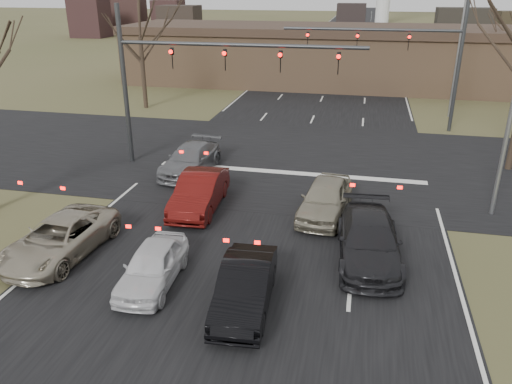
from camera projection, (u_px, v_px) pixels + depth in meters
ground at (214, 337)px, 13.48m from camera, size 360.00×360.00×0.00m
road_main at (342, 54)px, 67.57m from camera, size 14.00×300.00×0.02m
road_cross at (294, 160)px, 27.00m from camera, size 200.00×14.00×0.02m
building at (352, 56)px, 46.32m from camera, size 42.40×10.40×5.30m
mast_arm_near at (185, 68)px, 24.27m from camera, size 12.12×0.24×8.00m
mast_arm_far at (413, 50)px, 31.06m from camera, size 11.12×0.24×8.00m
streetlight_right_far at (458, 36)px, 33.83m from camera, size 2.34×0.25×10.00m
tree_left_far at (137, 6)px, 35.74m from camera, size 5.70×5.70×9.50m
car_silver_suv at (60, 238)px, 17.33m from camera, size 2.61×5.01×1.35m
car_white_sedan at (152, 266)px, 15.69m from camera, size 1.71×3.85×1.29m
car_black_hatch at (245, 286)px, 14.52m from camera, size 1.74×4.26×1.38m
car_charcoal_sedan at (369, 240)px, 17.03m from camera, size 2.42×5.20×1.47m
car_grey_ahead at (190, 159)px, 25.05m from camera, size 2.30×4.89×1.38m
car_red_ahead at (199, 192)px, 20.93m from camera, size 1.85×4.70×1.52m
car_silver_ahead at (325, 198)px, 20.31m from camera, size 2.27×4.62×1.52m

